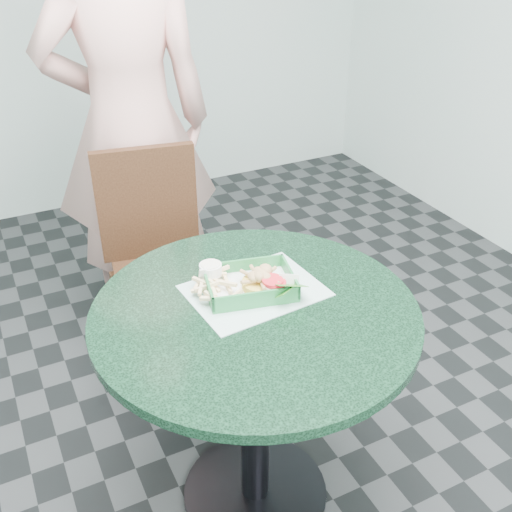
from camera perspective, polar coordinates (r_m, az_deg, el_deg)
name	(u,v)px	position (r m, az deg, el deg)	size (l,w,h in m)	color
floor	(255,493)	(2.18, -0.08, -21.63)	(4.00, 5.00, 0.02)	#303335
cafe_table	(255,362)	(1.75, -0.09, -10.02)	(0.90, 0.90, 0.75)	black
dining_chair	(159,251)	(2.38, -9.27, 0.44)	(0.39, 0.39, 0.93)	#4F2615
diner_person	(124,65)	(2.45, -12.49, 17.35)	(0.86, 0.56, 2.36)	#E2A69C
placemat	(255,296)	(1.71, -0.13, -3.87)	(0.37, 0.27, 0.00)	#A9CEC7
food_basket	(250,292)	(1.70, -0.61, -3.45)	(0.25, 0.18, 0.05)	#23793B
crab_sandwich	(261,282)	(1.69, 0.44, -2.48)	(0.11, 0.11, 0.07)	gold
fries_pile	(218,293)	(1.66, -3.61, -3.56)	(0.12, 0.13, 0.05)	#FAD89B
sauce_ramekin	(208,280)	(1.70, -4.55, -2.26)	(0.06, 0.06, 0.04)	white
garnish_cup	(279,289)	(1.67, 2.25, -3.17)	(0.11, 0.10, 0.04)	white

